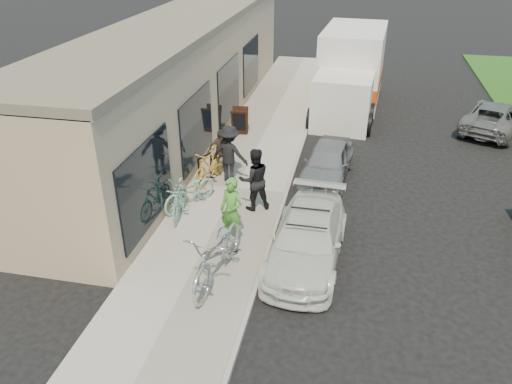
{
  "coord_description": "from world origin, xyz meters",
  "views": [
    {
      "loc": [
        1.36,
        -10.04,
        7.3
      ],
      "look_at": [
        -0.99,
        1.23,
        1.05
      ],
      "focal_mm": 35.0,
      "sensor_mm": 36.0,
      "label": 1
    }
  ],
  "objects_px": {
    "moving_truck": "(350,74)",
    "bystander_b": "(221,152)",
    "bike_rack": "(205,166)",
    "cruiser_bike_c": "(210,165)",
    "far_car_gray": "(494,117)",
    "tandem_bike": "(218,253)",
    "sandwich_board": "(240,121)",
    "cruiser_bike_a": "(179,199)",
    "cruiser_bike_b": "(190,191)",
    "woman_rider": "(232,211)",
    "man_standing": "(254,179)",
    "sedan_white": "(307,239)",
    "bystander_a": "(229,154)",
    "sedan_silver": "(327,162)"
  },
  "relations": [
    {
      "from": "sandwich_board",
      "to": "bystander_b",
      "type": "relative_size",
      "value": 0.68
    },
    {
      "from": "sedan_white",
      "to": "woman_rider",
      "type": "relative_size",
      "value": 2.4
    },
    {
      "from": "moving_truck",
      "to": "sedan_silver",
      "type": "bearing_deg",
      "value": -88.93
    },
    {
      "from": "moving_truck",
      "to": "cruiser_bike_a",
      "type": "bearing_deg",
      "value": -107.13
    },
    {
      "from": "tandem_bike",
      "to": "cruiser_bike_a",
      "type": "xyz_separation_m",
      "value": [
        -1.79,
        2.44,
        -0.19
      ]
    },
    {
      "from": "bike_rack",
      "to": "man_standing",
      "type": "xyz_separation_m",
      "value": [
        1.83,
        -1.3,
        0.36
      ]
    },
    {
      "from": "moving_truck",
      "to": "bike_rack",
      "type": "bearing_deg",
      "value": -111.21
    },
    {
      "from": "bike_rack",
      "to": "sedan_white",
      "type": "height_order",
      "value": "sedan_white"
    },
    {
      "from": "sedan_silver",
      "to": "man_standing",
      "type": "xyz_separation_m",
      "value": [
        -1.83,
        -2.55,
        0.47
      ]
    },
    {
      "from": "sandwich_board",
      "to": "man_standing",
      "type": "distance_m",
      "value": 5.66
    },
    {
      "from": "sandwich_board",
      "to": "moving_truck",
      "type": "bearing_deg",
      "value": 42.95
    },
    {
      "from": "far_car_gray",
      "to": "tandem_bike",
      "type": "relative_size",
      "value": 1.55
    },
    {
      "from": "sandwich_board",
      "to": "cruiser_bike_a",
      "type": "distance_m",
      "value": 6.21
    },
    {
      "from": "sedan_white",
      "to": "bystander_a",
      "type": "height_order",
      "value": "bystander_a"
    },
    {
      "from": "cruiser_bike_b",
      "to": "cruiser_bike_c",
      "type": "xyz_separation_m",
      "value": [
        0.11,
        1.61,
        0.06
      ]
    },
    {
      "from": "moving_truck",
      "to": "bystander_b",
      "type": "height_order",
      "value": "moving_truck"
    },
    {
      "from": "cruiser_bike_b",
      "to": "sandwich_board",
      "type": "bearing_deg",
      "value": 117.22
    },
    {
      "from": "cruiser_bike_a",
      "to": "bystander_a",
      "type": "height_order",
      "value": "bystander_a"
    },
    {
      "from": "cruiser_bike_a",
      "to": "cruiser_bike_b",
      "type": "height_order",
      "value": "cruiser_bike_a"
    },
    {
      "from": "cruiser_bike_b",
      "to": "woman_rider",
      "type": "bearing_deg",
      "value": -13.92
    },
    {
      "from": "bike_rack",
      "to": "bystander_b",
      "type": "bearing_deg",
      "value": 65.37
    },
    {
      "from": "moving_truck",
      "to": "cruiser_bike_b",
      "type": "bearing_deg",
      "value": -107.52
    },
    {
      "from": "cruiser_bike_c",
      "to": "bystander_b",
      "type": "bearing_deg",
      "value": 90.21
    },
    {
      "from": "sedan_white",
      "to": "cruiser_bike_a",
      "type": "distance_m",
      "value": 3.79
    },
    {
      "from": "sedan_silver",
      "to": "cruiser_bike_b",
      "type": "height_order",
      "value": "sedan_silver"
    },
    {
      "from": "woman_rider",
      "to": "bystander_b",
      "type": "relative_size",
      "value": 1.18
    },
    {
      "from": "cruiser_bike_c",
      "to": "bystander_b",
      "type": "distance_m",
      "value": 0.72
    },
    {
      "from": "man_standing",
      "to": "cruiser_bike_b",
      "type": "xyz_separation_m",
      "value": [
        -1.79,
        -0.3,
        -0.41
      ]
    },
    {
      "from": "cruiser_bike_b",
      "to": "bike_rack",
      "type": "bearing_deg",
      "value": 119.38
    },
    {
      "from": "sedan_white",
      "to": "far_car_gray",
      "type": "height_order",
      "value": "sedan_white"
    },
    {
      "from": "far_car_gray",
      "to": "woman_rider",
      "type": "height_order",
      "value": "woman_rider"
    },
    {
      "from": "bike_rack",
      "to": "cruiser_bike_c",
      "type": "distance_m",
      "value": 0.15
    },
    {
      "from": "far_car_gray",
      "to": "bystander_a",
      "type": "height_order",
      "value": "bystander_a"
    },
    {
      "from": "far_car_gray",
      "to": "tandem_bike",
      "type": "height_order",
      "value": "tandem_bike"
    },
    {
      "from": "sedan_white",
      "to": "moving_truck",
      "type": "relative_size",
      "value": 0.61
    },
    {
      "from": "far_car_gray",
      "to": "bystander_b",
      "type": "xyz_separation_m",
      "value": [
        -9.42,
        -6.18,
        0.32
      ]
    },
    {
      "from": "far_car_gray",
      "to": "woman_rider",
      "type": "relative_size",
      "value": 2.36
    },
    {
      "from": "far_car_gray",
      "to": "tandem_bike",
      "type": "distance_m",
      "value": 13.97
    },
    {
      "from": "tandem_bike",
      "to": "man_standing",
      "type": "distance_m",
      "value": 3.27
    },
    {
      "from": "sandwich_board",
      "to": "sedan_white",
      "type": "bearing_deg",
      "value": -71.42
    },
    {
      "from": "woman_rider",
      "to": "cruiser_bike_b",
      "type": "height_order",
      "value": "woman_rider"
    },
    {
      "from": "woman_rider",
      "to": "cruiser_bike_a",
      "type": "distance_m",
      "value": 1.96
    },
    {
      "from": "bike_rack",
      "to": "bystander_b",
      "type": "distance_m",
      "value": 0.78
    },
    {
      "from": "sedan_white",
      "to": "cruiser_bike_b",
      "type": "distance_m",
      "value": 3.87
    },
    {
      "from": "bike_rack",
      "to": "bystander_a",
      "type": "distance_m",
      "value": 0.85
    },
    {
      "from": "bystander_a",
      "to": "cruiser_bike_a",
      "type": "bearing_deg",
      "value": 80.66
    },
    {
      "from": "tandem_bike",
      "to": "cruiser_bike_a",
      "type": "relative_size",
      "value": 1.59
    },
    {
      "from": "man_standing",
      "to": "bystander_b",
      "type": "bearing_deg",
      "value": -79.68
    },
    {
      "from": "sandwich_board",
      "to": "tandem_bike",
      "type": "bearing_deg",
      "value": -86.13
    },
    {
      "from": "bike_rack",
      "to": "bystander_b",
      "type": "relative_size",
      "value": 0.61
    }
  ]
}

